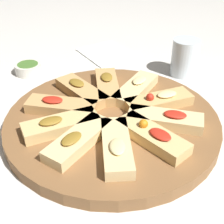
% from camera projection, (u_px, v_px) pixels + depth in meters
% --- Properties ---
extents(ground_plane, '(3.00, 3.00, 0.00)m').
position_uv_depth(ground_plane, '(112.00, 127.00, 0.59)').
color(ground_plane, silver).
extents(serving_board, '(0.40, 0.40, 0.02)m').
position_uv_depth(serving_board, '(112.00, 122.00, 0.59)').
color(serving_board, brown).
rests_on(serving_board, ground_plane).
extents(focaccia_slice_0, '(0.10, 0.14, 0.03)m').
position_uv_depth(focaccia_slice_0, '(159.00, 101.00, 0.60)').
color(focaccia_slice_0, tan).
rests_on(focaccia_slice_0, serving_board).
extents(focaccia_slice_1, '(0.07, 0.14, 0.03)m').
position_uv_depth(focaccia_slice_1, '(136.00, 89.00, 0.64)').
color(focaccia_slice_1, '#E5C689').
rests_on(focaccia_slice_1, serving_board).
extents(focaccia_slice_2, '(0.13, 0.12, 0.03)m').
position_uv_depth(focaccia_slice_2, '(107.00, 86.00, 0.65)').
color(focaccia_slice_2, tan).
rests_on(focaccia_slice_2, serving_board).
extents(focaccia_slice_3, '(0.14, 0.06, 0.03)m').
position_uv_depth(focaccia_slice_3, '(81.00, 91.00, 0.64)').
color(focaccia_slice_3, tan).
rests_on(focaccia_slice_3, serving_board).
extents(focaccia_slice_4, '(0.14, 0.11, 0.03)m').
position_uv_depth(focaccia_slice_4, '(61.00, 106.00, 0.59)').
color(focaccia_slice_4, tan).
rests_on(focaccia_slice_4, serving_board).
extents(focaccia_slice_5, '(0.09, 0.14, 0.03)m').
position_uv_depth(focaccia_slice_5, '(60.00, 125.00, 0.54)').
color(focaccia_slice_5, '#DBB775').
rests_on(focaccia_slice_5, serving_board).
extents(focaccia_slice_6, '(0.06, 0.14, 0.03)m').
position_uv_depth(focaccia_slice_6, '(78.00, 140.00, 0.51)').
color(focaccia_slice_6, '#E5C689').
rests_on(focaccia_slice_6, serving_board).
extents(focaccia_slice_7, '(0.13, 0.12, 0.03)m').
position_uv_depth(focaccia_slice_7, '(117.00, 146.00, 0.49)').
color(focaccia_slice_7, '#E5C689').
rests_on(focaccia_slice_7, serving_board).
extents(focaccia_slice_8, '(0.14, 0.05, 0.03)m').
position_uv_depth(focaccia_slice_8, '(152.00, 136.00, 0.51)').
color(focaccia_slice_8, '#DBB775').
rests_on(focaccia_slice_8, serving_board).
extents(focaccia_slice_9, '(0.14, 0.10, 0.03)m').
position_uv_depth(focaccia_slice_9, '(166.00, 119.00, 0.55)').
color(focaccia_slice_9, '#E5C689').
rests_on(focaccia_slice_9, serving_board).
extents(water_glass, '(0.06, 0.06, 0.09)m').
position_uv_depth(water_glass, '(185.00, 58.00, 0.75)').
color(water_glass, silver).
rests_on(water_glass, ground_plane).
extents(napkin_stack, '(0.17, 0.16, 0.01)m').
position_uv_depth(napkin_stack, '(107.00, 53.00, 0.87)').
color(napkin_stack, white).
rests_on(napkin_stack, ground_plane).
extents(dipping_bowl, '(0.07, 0.07, 0.02)m').
position_uv_depth(dipping_bowl, '(28.00, 68.00, 0.77)').
color(dipping_bowl, silver).
rests_on(dipping_bowl, ground_plane).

